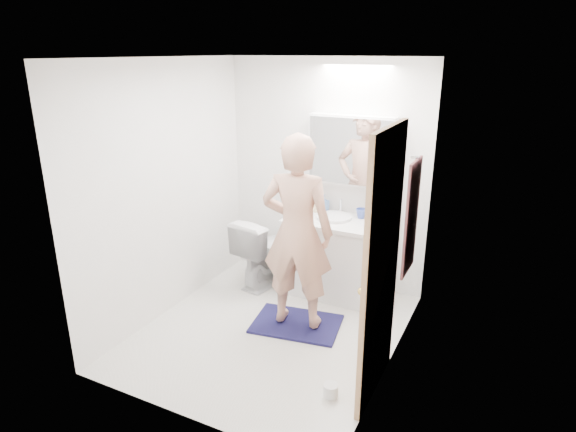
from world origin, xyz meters
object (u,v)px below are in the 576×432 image
Objects in this scene: vanity_cabinet at (332,258)px; soap_bottle_b at (324,203)px; toilet at (266,250)px; soap_bottle_a at (317,202)px; person at (297,233)px; toothbrush_cup at (361,213)px; toilet_paper_roll at (331,390)px; medicine_cabinet at (351,150)px.

soap_bottle_b is at bearing 134.68° from vanity_cabinet.
toilet is at bearing -170.89° from vanity_cabinet.
soap_bottle_a is 0.07m from soap_bottle_b.
person is 0.98m from toothbrush_cup.
toothbrush_cup reaches higher than toilet_paper_roll.
soap_bottle_b reaches higher than toilet.
toothbrush_cup is at bearing -18.32° from medicine_cabinet.
toilet_paper_roll is (0.65, -0.79, -0.88)m from person.
soap_bottle_b is (-0.14, 0.95, -0.02)m from person.
toilet reaches higher than toilet_paper_roll.
person is at bearing -106.89° from toothbrush_cup.
toilet is at bearing -158.16° from medicine_cabinet.
soap_bottle_a is at bearing -169.92° from medicine_cabinet.
soap_bottle_a reaches higher than vanity_cabinet.
soap_bottle_b is 1.73× the size of toilet_paper_roll.
toilet is 1.99m from toilet_paper_roll.
vanity_cabinet is 4.74× the size of soap_bottle_b.
medicine_cabinet is 1.42m from toilet.
toothbrush_cup is (0.96, 0.28, 0.49)m from toilet.
soap_bottle_b is at bearing -173.69° from medicine_cabinet.
toilet is 0.81m from soap_bottle_b.
toothbrush_cup is (0.28, 0.93, -0.06)m from person.
vanity_cabinet is 4.06× the size of soap_bottle_a.
toilet_paper_roll is at bearing -77.78° from toothbrush_cup.
toilet_paper_roll is (1.33, -1.44, -0.34)m from toilet.
toothbrush_cup is (0.15, -0.05, -0.63)m from medicine_cabinet.
toilet is at bearing -164.04° from toothbrush_cup.
toothbrush_cup is (0.42, -0.02, -0.04)m from soap_bottle_b.
medicine_cabinet is at bearing 66.01° from vanity_cabinet.
medicine_cabinet reaches higher than toothbrush_cup.
soap_bottle_a is at bearing -86.50° from person.
soap_bottle_a is at bearing 116.74° from toilet_paper_roll.
soap_bottle_a is at bearing 148.43° from vanity_cabinet.
vanity_cabinet is 0.51× the size of person.
vanity_cabinet is 0.61m from soap_bottle_a.
person reaches higher than soap_bottle_a.
medicine_cabinet is (0.09, 0.21, 1.11)m from vanity_cabinet.
toilet_paper_roll is (0.37, -1.72, -0.82)m from toothbrush_cup.
person is 0.94m from soap_bottle_a.
person is at bearing -92.84° from vanity_cabinet.
medicine_cabinet is 4.64× the size of soap_bottle_b.
soap_bottle_b is at bearing -90.74° from person.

